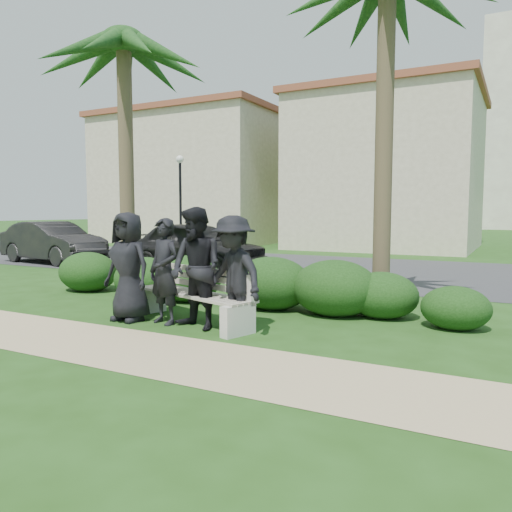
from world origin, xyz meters
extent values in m
plane|color=#204213|center=(0.00, 0.00, 0.00)|extent=(160.00, 160.00, 0.00)
cube|color=tan|center=(0.00, -1.80, 0.00)|extent=(30.00, 1.60, 0.01)
cube|color=#2D2D30|center=(0.00, 8.00, 0.00)|extent=(160.00, 8.00, 0.01)
cube|color=#BCAF8D|center=(-12.00, 18.00, 3.50)|extent=(10.00, 8.00, 7.00)
cube|color=brown|center=(-12.00, 18.00, 7.15)|extent=(10.40, 8.40, 0.30)
cube|color=#BCAF8D|center=(-1.00, 18.00, 3.50)|extent=(8.00, 8.00, 7.00)
cube|color=brown|center=(-1.00, 18.00, 7.15)|extent=(8.40, 8.40, 0.30)
cylinder|color=black|center=(-9.00, 12.00, 2.00)|extent=(0.12, 0.12, 4.00)
sphere|color=white|center=(-9.00, 12.00, 4.11)|extent=(0.36, 0.36, 0.36)
cube|color=gray|center=(0.21, -0.22, 0.45)|extent=(2.48, 1.25, 0.04)
cube|color=gray|center=(0.21, 0.02, 0.71)|extent=(2.32, 0.76, 0.28)
cube|color=beige|center=(-0.92, -0.22, 0.22)|extent=(0.32, 0.58, 0.44)
cube|color=beige|center=(1.34, -0.22, 0.22)|extent=(0.32, 0.58, 0.44)
imported|color=black|center=(-0.76, -0.53, 0.88)|extent=(0.89, 0.60, 1.75)
imported|color=black|center=(-0.10, -0.45, 0.83)|extent=(0.68, 0.53, 1.66)
imported|color=black|center=(0.54, -0.50, 0.92)|extent=(1.04, 0.90, 1.83)
imported|color=black|center=(1.14, -0.44, 0.85)|extent=(1.25, 0.96, 1.71)
ellipsoid|color=black|center=(-3.68, 1.37, 0.45)|extent=(1.37, 1.13, 0.89)
ellipsoid|color=black|center=(-1.81, 1.10, 0.44)|extent=(1.35, 1.11, 0.88)
ellipsoid|color=black|center=(-1.00, 1.37, 0.46)|extent=(1.42, 1.18, 0.93)
ellipsoid|color=black|center=(0.82, 1.46, 0.49)|extent=(1.50, 1.24, 0.98)
ellipsoid|color=black|center=(2.79, 1.63, 0.39)|extent=(1.21, 1.00, 0.79)
ellipsoid|color=black|center=(3.97, 1.33, 0.33)|extent=(1.02, 0.85, 0.67)
ellipsoid|color=black|center=(2.03, 1.46, 0.49)|extent=(1.50, 1.24, 0.98)
cylinder|color=brown|center=(-2.91, 1.83, 2.71)|extent=(0.32, 0.32, 5.42)
cylinder|color=brown|center=(2.52, 2.64, 2.98)|extent=(0.32, 0.32, 5.97)
imported|color=black|center=(-3.61, 5.43, 0.74)|extent=(4.47, 2.07, 1.48)
imported|color=black|center=(-9.34, 5.17, 0.70)|extent=(4.40, 1.96, 1.40)
camera|label=1|loc=(4.78, -6.59, 1.77)|focal=35.00mm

